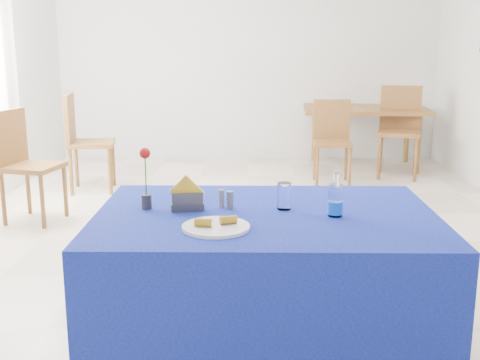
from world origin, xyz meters
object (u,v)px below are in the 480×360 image
blue_table (265,288)px  chair_bg_left (332,135)px  oak_table (365,113)px  chair_bg_right (400,124)px  plate (216,227)px  water_bottle (335,201)px  chair_win_b (82,136)px  chair_win_a (23,158)px

blue_table → chair_bg_left: bearing=77.7°
oak_table → chair_bg_right: (0.32, -0.49, -0.07)m
plate → water_bottle: (0.54, 0.20, 0.06)m
water_bottle → chair_bg_right: bearing=72.4°
chair_bg_left → chair_win_b: 2.71m
chair_bg_right → chair_win_b: bearing=-152.5°
chair_bg_left → chair_bg_right: (0.83, 0.35, 0.08)m
water_bottle → oak_table: 4.93m
oak_table → chair_bg_right: bearing=-56.9°
blue_table → chair_bg_left: 4.02m
chair_bg_right → chair_win_a: (-3.73, -1.90, -0.04)m
oak_table → chair_win_a: 4.16m
oak_table → blue_table: bearing=-106.0°
oak_table → chair_win_a: chair_win_a is taller
blue_table → chair_bg_left: size_ratio=1.74×
plate → chair_bg_right: (1.91, 4.53, -0.16)m
water_bottle → blue_table: bearing=171.1°
chair_bg_left → chair_win_b: size_ratio=0.90×
chair_bg_left → chair_bg_right: 0.91m
water_bottle → chair_win_a: 3.40m
chair_win_a → chair_bg_left: bearing=-48.9°
chair_win_a → oak_table: bearing=-42.1°
oak_table → chair_win_b: chair_win_b is taller
chair_bg_left → chair_bg_right: size_ratio=0.87×
plate → chair_win_a: bearing=124.6°
blue_table → water_bottle: size_ratio=7.44×
blue_table → chair_win_a: bearing=130.6°
chair_win_a → chair_win_b: bearing=1.4°
chair_bg_left → chair_bg_right: bearing=25.0°
plate → water_bottle: bearing=20.6°
blue_table → chair_bg_right: (1.69, 4.28, 0.23)m
oak_table → chair_bg_right: 0.59m
plate → oak_table: 5.27m
chair_bg_left → oak_table: bearing=60.7°
oak_table → chair_bg_left: bearing=-121.6°
water_bottle → chair_bg_left: (0.54, 3.98, -0.30)m
oak_table → chair_win_b: 3.44m
plate → water_bottle: size_ratio=1.37×
blue_table → chair_bg_right: chair_bg_right is taller
blue_table → water_bottle: bearing=-8.9°
water_bottle → chair_bg_right: (1.37, 4.33, -0.22)m
water_bottle → chair_bg_right: 4.55m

